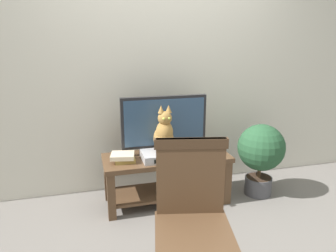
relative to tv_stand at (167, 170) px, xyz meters
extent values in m
plane|color=slate|center=(0.03, -0.65, -0.33)|extent=(12.00, 12.00, 0.00)
cube|color=beige|center=(0.03, 0.48, 1.07)|extent=(7.00, 0.12, 2.80)
cube|color=#513823|center=(0.00, 0.00, 0.13)|extent=(1.20, 0.47, 0.04)
cube|color=#513823|center=(-0.55, -0.19, -0.11)|extent=(0.07, 0.07, 0.43)
cube|color=#513823|center=(0.55, -0.19, -0.11)|extent=(0.07, 0.07, 0.43)
cube|color=#513823|center=(-0.55, 0.19, -0.11)|extent=(0.07, 0.07, 0.43)
cube|color=#513823|center=(0.55, 0.19, -0.11)|extent=(0.07, 0.07, 0.43)
cube|color=#513823|center=(0.00, 0.00, -0.22)|extent=(1.10, 0.39, 0.02)
cube|color=black|center=(0.00, 0.09, 0.17)|extent=(0.40, 0.20, 0.03)
cube|color=black|center=(0.00, 0.09, 0.20)|extent=(0.06, 0.04, 0.04)
cube|color=black|center=(0.00, 0.09, 0.47)|extent=(0.83, 0.05, 0.49)
cube|color=navy|center=(0.00, 0.06, 0.47)|extent=(0.78, 0.01, 0.44)
sphere|color=#2672F2|center=(0.40, 0.06, 0.24)|extent=(0.01, 0.01, 0.01)
cube|color=#ADADB2|center=(-0.05, -0.06, 0.19)|extent=(0.41, 0.28, 0.07)
cube|color=black|center=(-0.05, -0.21, 0.19)|extent=(0.24, 0.01, 0.04)
ellipsoid|color=olive|center=(-0.05, -0.06, 0.34)|extent=(0.18, 0.28, 0.24)
ellipsoid|color=olive|center=(-0.05, -0.10, 0.42)|extent=(0.15, 0.18, 0.21)
sphere|color=olive|center=(-0.05, -0.11, 0.55)|extent=(0.13, 0.13, 0.13)
cone|color=olive|center=(-0.08, -0.11, 0.63)|extent=(0.06, 0.06, 0.07)
cone|color=olive|center=(-0.01, -0.11, 0.63)|extent=(0.06, 0.06, 0.07)
sphere|color=#B2C64C|center=(-0.07, -0.17, 0.56)|extent=(0.02, 0.02, 0.02)
sphere|color=#B2C64C|center=(-0.02, -0.17, 0.56)|extent=(0.02, 0.02, 0.02)
cylinder|color=olive|center=(0.01, -0.16, 0.25)|extent=(0.08, 0.23, 0.04)
cylinder|color=#513823|center=(-0.32, -1.04, -0.09)|extent=(0.04, 0.04, 0.47)
cylinder|color=#513823|center=(0.04, -1.12, -0.09)|extent=(0.04, 0.04, 0.47)
cube|color=#513823|center=(-0.18, -1.26, 0.16)|extent=(0.52, 0.52, 0.04)
cube|color=#513823|center=(-0.14, -1.07, 0.42)|extent=(0.41, 0.13, 0.48)
cube|color=#412C1C|center=(-0.14, -1.07, 0.63)|extent=(0.43, 0.14, 0.06)
cube|color=olive|center=(-0.40, -0.04, 0.17)|extent=(0.19, 0.17, 0.04)
cube|color=beige|center=(-0.42, -0.04, 0.21)|extent=(0.24, 0.22, 0.04)
cylinder|color=#47474C|center=(0.96, -0.10, -0.23)|extent=(0.27, 0.27, 0.18)
cylinder|color=#332319|center=(0.96, -0.10, -0.15)|extent=(0.25, 0.25, 0.02)
cylinder|color=#4C3823|center=(0.96, -0.10, -0.07)|extent=(0.04, 0.04, 0.14)
sphere|color=#234C2D|center=(0.96, -0.10, 0.18)|extent=(0.47, 0.47, 0.47)
camera|label=1|loc=(-0.72, -2.70, 1.21)|focal=33.28mm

